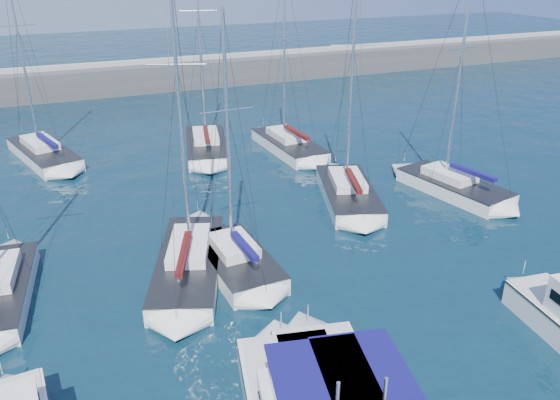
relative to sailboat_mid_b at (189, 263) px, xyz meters
name	(u,v)px	position (x,y,z in m)	size (l,w,h in m)	color
ground	(335,370)	(3.45, -9.31, -0.54)	(220.00, 220.00, 0.00)	black
breakwater	(129,81)	(3.45, 42.69, 0.52)	(160.00, 6.00, 4.45)	#424244
sailboat_mid_b	(189,263)	(0.00, 0.00, 0.00)	(5.95, 9.52, 16.65)	silver
sailboat_mid_c	(237,261)	(2.31, -0.76, -0.01)	(3.29, 6.59, 13.17)	silver
sailboat_mid_d	(348,192)	(11.87, 4.72, -0.01)	(5.59, 8.85, 15.83)	silver
sailboat_mid_e	(453,186)	(19.01, 2.94, 0.00)	(4.57, 8.23, 15.30)	silver
sailboat_back_a	(44,153)	(-6.47, 20.89, -0.01)	(5.59, 9.68, 16.23)	silver
sailboat_back_b	(206,146)	(5.87, 17.61, 0.01)	(5.01, 9.23, 17.66)	silver
sailboat_back_c	(288,145)	(12.20, 15.32, -0.02)	(3.53, 8.64, 14.93)	silver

